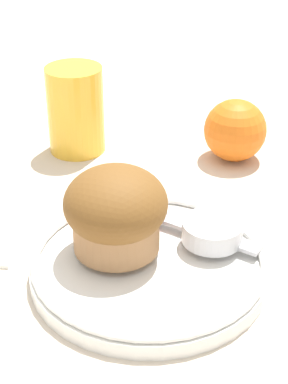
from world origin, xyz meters
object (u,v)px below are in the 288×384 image
Objects in this scene: orange_fruit at (235,130)px; muffin at (116,211)px; butter_knife at (161,217)px; juice_glass at (76,110)px.

muffin is at bearing -116.02° from orange_fruit.
juice_glass reaches higher than butter_knife.
orange_fruit is at bearing -1.24° from juice_glass.
muffin reaches higher than orange_fruit.
muffin is 1.24× the size of orange_fruit.
juice_glass is at bearing 150.33° from butter_knife.
muffin is at bearing -98.40° from butter_knife.
juice_glass is (-0.11, 0.17, 0.03)m from butter_knife.
muffin is 0.87× the size of juice_glass.
juice_glass is at bearing 178.76° from orange_fruit.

